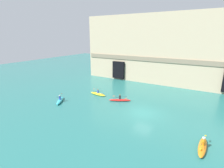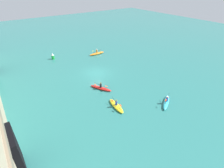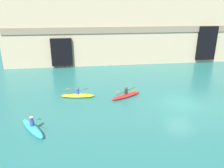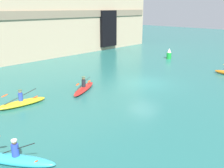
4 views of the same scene
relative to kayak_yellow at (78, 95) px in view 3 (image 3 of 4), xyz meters
The scene contains 5 objects.
ground_plane 10.14m from the kayak_yellow, 16.32° to the right, with size 120.00×120.00×0.00m, color #28706B.
cliff_bluff 19.12m from the kayak_yellow, 58.78° to the left, with size 39.96×6.87×14.72m.
kayak_yellow is the anchor object (origin of this frame).
kayak_cyan 6.73m from the kayak_yellow, 118.93° to the right, with size 2.39×3.24×1.21m.
kayak_red 4.85m from the kayak_yellow, ahead, with size 3.44×2.24×1.15m.
Camera 3 is at (-9.15, -17.74, 8.63)m, focal length 35.00 mm.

